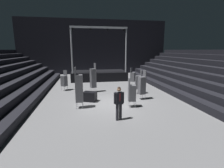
# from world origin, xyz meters

# --- Properties ---
(ground_plane) EXTENTS (22.00, 30.00, 0.10)m
(ground_plane) POSITION_xyz_m (0.00, 0.00, -0.05)
(ground_plane) COLOR slate
(arena_end_wall) EXTENTS (22.00, 0.30, 8.00)m
(arena_end_wall) POSITION_xyz_m (0.00, 15.00, 4.00)
(arena_end_wall) COLOR black
(arena_end_wall) RESTS_ON ground_plane
(bleacher_bank_right) EXTENTS (6.00, 24.00, 3.60)m
(bleacher_bank_right) POSITION_xyz_m (8.00, 1.00, 1.80)
(bleacher_bank_right) COLOR black
(bleacher_bank_right) RESTS_ON ground_plane
(stage_riser) EXTENTS (6.51, 3.42, 6.05)m
(stage_riser) POSITION_xyz_m (0.00, 9.46, 0.61)
(stage_riser) COLOR black
(stage_riser) RESTS_ON ground_plane
(man_with_tie) EXTENTS (0.57, 0.31, 1.77)m
(man_with_tie) POSITION_xyz_m (-0.13, -2.71, 1.00)
(man_with_tie) COLOR black
(man_with_tie) RESTS_ON ground_plane
(chair_stack_front_left) EXTENTS (0.50, 0.50, 2.14)m
(chair_stack_front_left) POSITION_xyz_m (2.30, 0.64, 1.07)
(chair_stack_front_left) COLOR #B2B5BA
(chair_stack_front_left) RESTS_ON ground_plane
(chair_stack_front_right) EXTENTS (0.50, 0.50, 1.96)m
(chair_stack_front_right) POSITION_xyz_m (2.58, 2.22, 0.98)
(chair_stack_front_right) COLOR #B2B5BA
(chair_stack_front_right) RESTS_ON ground_plane
(chair_stack_mid_left) EXTENTS (0.62, 0.62, 1.79)m
(chair_stack_mid_left) POSITION_xyz_m (-3.57, 4.48, 0.90)
(chair_stack_mid_left) COLOR #B2B5BA
(chair_stack_mid_left) RESTS_ON ground_plane
(chair_stack_mid_right) EXTENTS (0.62, 0.62, 1.79)m
(chair_stack_mid_right) POSITION_xyz_m (3.11, 5.53, 0.90)
(chair_stack_mid_right) COLOR #B2B5BA
(chair_stack_mid_right) RESTS_ON ground_plane
(chair_stack_mid_centre) EXTENTS (0.47, 0.47, 2.56)m
(chair_stack_mid_centre) POSITION_xyz_m (-2.16, -0.48, 1.28)
(chair_stack_mid_centre) COLOR #B2B5BA
(chair_stack_mid_centre) RESTS_ON ground_plane
(chair_stack_rear_left) EXTENTS (0.48, 0.48, 1.88)m
(chair_stack_rear_left) POSITION_xyz_m (1.09, -0.86, 0.94)
(chair_stack_rear_left) COLOR #B2B5BA
(chair_stack_rear_left) RESTS_ON ground_plane
(chair_stack_rear_right) EXTENTS (0.55, 0.55, 2.48)m
(chair_stack_rear_right) POSITION_xyz_m (-1.05, 3.42, 1.24)
(chair_stack_rear_right) COLOR #B2B5BA
(chair_stack_rear_right) RESTS_ON ground_plane
(equipment_road_case) EXTENTS (1.06, 0.91, 0.68)m
(equipment_road_case) POSITION_xyz_m (-1.46, 0.81, 0.34)
(equipment_road_case) COLOR black
(equipment_road_case) RESTS_ON ground_plane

